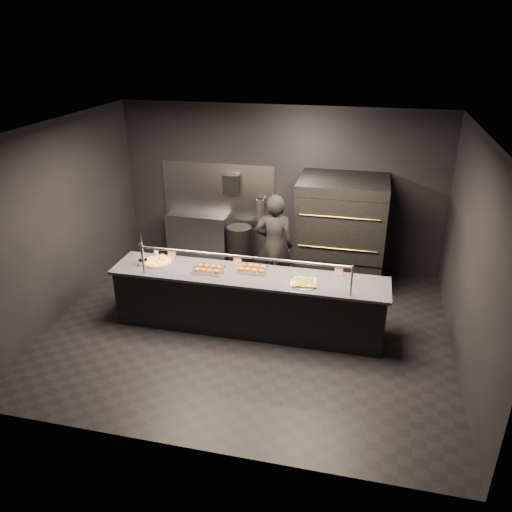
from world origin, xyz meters
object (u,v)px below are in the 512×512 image
prep_shelf (198,236)px  slider_tray_b (252,269)px  square_pizza (305,283)px  slider_tray_a (208,269)px  towel_dispenser (232,184)px  fire_extinguisher (260,210)px  worker (274,245)px  service_counter (248,301)px  pizza_oven (340,231)px  beer_tap (142,256)px  round_pizza (158,262)px  trash_bin (239,246)px

prep_shelf → slider_tray_b: slider_tray_b is taller
square_pizza → slider_tray_a: bearing=176.3°
towel_dispenser → fire_extinguisher: bearing=1.0°
prep_shelf → square_pizza: size_ratio=2.85×
worker → service_counter: bearing=76.9°
fire_extinguisher → prep_shelf: bearing=-176.3°
square_pizza → worker: worker is taller
service_counter → prep_shelf: bearing=124.6°
pizza_oven → beer_tap: (-2.83, -1.94, 0.11)m
prep_shelf → slider_tray_b: bearing=-53.0°
service_counter → beer_tap: (-1.63, -0.04, 0.61)m
beer_tap → slider_tray_a: size_ratio=1.02×
pizza_oven → beer_tap: pizza_oven is taller
prep_shelf → round_pizza: size_ratio=2.38×
fire_extinguisher → slider_tray_a: bearing=-95.9°
pizza_oven → slider_tray_a: size_ratio=3.63×
round_pizza → slider_tray_b: slider_tray_b is taller
round_pizza → prep_shelf: bearing=93.8°
prep_shelf → slider_tray_a: size_ratio=2.28×
towel_dispenser → trash_bin: bearing=-47.6°
beer_tap → pizza_oven: bearing=34.4°
slider_tray_a → beer_tap: bearing=-178.4°
slider_tray_b → square_pizza: bearing=-17.3°
pizza_oven → beer_tap: 3.44m
towel_dispenser → fire_extinguisher: towel_dispenser is taller
service_counter → beer_tap: 1.74m
prep_shelf → beer_tap: 2.44m
service_counter → worker: worker is taller
beer_tap → round_pizza: bearing=33.4°
trash_bin → prep_shelf: bearing=171.1°
service_counter → fire_extinguisher: size_ratio=8.12×
towel_dispenser → square_pizza: bearing=-55.0°
round_pizza → trash_bin: round_pizza is taller
towel_dispenser → square_pizza: (1.75, -2.50, -0.61)m
square_pizza → towel_dispenser: bearing=125.0°
round_pizza → slider_tray_a: (0.85, -0.09, 0.01)m
prep_shelf → slider_tray_b: size_ratio=2.46×
prep_shelf → square_pizza: bearing=-44.7°
worker → beer_tap: bearing=29.0°
towel_dispenser → round_pizza: bearing=-103.4°
slider_tray_a → square_pizza: 1.45m
slider_tray_b → square_pizza: (0.82, -0.26, -0.01)m
prep_shelf → slider_tray_a: slider_tray_a is taller
service_counter → round_pizza: size_ratio=8.14×
pizza_oven → fire_extinguisher: (-1.55, 0.50, 0.09)m
beer_tap → trash_bin: 2.50m
pizza_oven → slider_tray_a: (-1.80, -1.91, -0.02)m
slider_tray_b → service_counter: bearing=-102.1°
round_pizza → towel_dispenser: bearing=76.6°
prep_shelf → square_pizza: 3.48m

